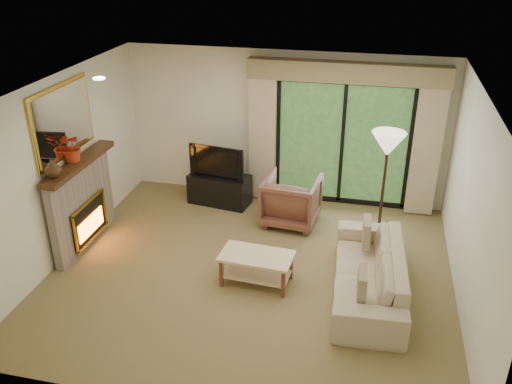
% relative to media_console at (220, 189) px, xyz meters
% --- Properties ---
extents(floor, '(5.50, 5.50, 0.00)m').
position_rel_media_console_xyz_m(floor, '(1.03, -1.95, -0.26)').
color(floor, olive).
rests_on(floor, ground).
extents(ceiling, '(5.50, 5.50, 0.00)m').
position_rel_media_console_xyz_m(ceiling, '(1.03, -1.95, 2.34)').
color(ceiling, silver).
rests_on(ceiling, ground).
extents(wall_back, '(5.00, 0.00, 5.00)m').
position_rel_media_console_xyz_m(wall_back, '(1.03, 0.55, 1.04)').
color(wall_back, '#F1E8CC').
rests_on(wall_back, ground).
extents(wall_front, '(5.00, 0.00, 5.00)m').
position_rel_media_console_xyz_m(wall_front, '(1.03, -4.45, 1.04)').
color(wall_front, '#F1E8CC').
rests_on(wall_front, ground).
extents(wall_left, '(0.00, 5.00, 5.00)m').
position_rel_media_console_xyz_m(wall_left, '(-1.72, -1.95, 1.04)').
color(wall_left, '#F1E8CC').
rests_on(wall_left, ground).
extents(wall_right, '(0.00, 5.00, 5.00)m').
position_rel_media_console_xyz_m(wall_right, '(3.78, -1.95, 1.04)').
color(wall_right, '#F1E8CC').
rests_on(wall_right, ground).
extents(fireplace, '(0.24, 1.70, 1.37)m').
position_rel_media_console_xyz_m(fireplace, '(-1.60, -1.75, 0.42)').
color(fireplace, gray).
rests_on(fireplace, floor).
extents(mirror, '(0.07, 1.45, 1.02)m').
position_rel_media_console_xyz_m(mirror, '(-1.69, -1.75, 1.69)').
color(mirror, gold).
rests_on(mirror, wall_left).
extents(sliding_door, '(2.26, 0.10, 2.16)m').
position_rel_media_console_xyz_m(sliding_door, '(2.03, 0.50, 0.84)').
color(sliding_door, black).
rests_on(sliding_door, floor).
extents(curtain_left, '(0.45, 0.18, 2.35)m').
position_rel_media_console_xyz_m(curtain_left, '(0.68, 0.39, 0.94)').
color(curtain_left, tan).
rests_on(curtain_left, floor).
extents(curtain_right, '(0.45, 0.18, 2.35)m').
position_rel_media_console_xyz_m(curtain_right, '(3.38, 0.39, 0.94)').
color(curtain_right, tan).
rests_on(curtain_right, floor).
extents(cornice, '(3.20, 0.24, 0.32)m').
position_rel_media_console_xyz_m(cornice, '(2.03, 0.41, 2.06)').
color(cornice, '#93815A').
rests_on(cornice, wall_back).
extents(media_console, '(1.10, 0.62, 0.52)m').
position_rel_media_console_xyz_m(media_console, '(0.00, 0.00, 0.00)').
color(media_console, black).
rests_on(media_console, floor).
extents(tv, '(0.99, 0.27, 0.57)m').
position_rel_media_console_xyz_m(tv, '(0.00, 0.00, 0.55)').
color(tv, black).
rests_on(tv, media_console).
extents(armchair, '(0.93, 0.96, 0.80)m').
position_rel_media_console_xyz_m(armchair, '(1.33, -0.42, 0.14)').
color(armchair, brown).
rests_on(armchair, floor).
extents(sofa, '(0.99, 2.28, 0.65)m').
position_rel_media_console_xyz_m(sofa, '(2.63, -2.09, 0.06)').
color(sofa, tan).
rests_on(sofa, floor).
extents(pillow_near, '(0.12, 0.39, 0.39)m').
position_rel_media_console_xyz_m(pillow_near, '(2.56, -2.73, 0.29)').
color(pillow_near, brown).
rests_on(pillow_near, sofa).
extents(pillow_far, '(0.12, 0.39, 0.39)m').
position_rel_media_console_xyz_m(pillow_far, '(2.56, -1.45, 0.29)').
color(pillow_far, brown).
rests_on(pillow_far, sofa).
extents(coffee_table, '(1.00, 0.60, 0.44)m').
position_rel_media_console_xyz_m(coffee_table, '(1.16, -2.19, -0.04)').
color(coffee_table, beige).
rests_on(coffee_table, floor).
extents(floor_lamp, '(0.62, 0.62, 1.81)m').
position_rel_media_console_xyz_m(floor_lamp, '(2.73, -0.82, 0.64)').
color(floor_lamp, beige).
rests_on(floor_lamp, floor).
extents(vase, '(0.29, 0.29, 0.25)m').
position_rel_media_console_xyz_m(vase, '(-1.58, -2.34, 1.23)').
color(vase, '#3D2512').
rests_on(vase, fireplace).
extents(branches, '(0.40, 0.35, 0.43)m').
position_rel_media_console_xyz_m(branches, '(-1.58, -1.79, 1.32)').
color(branches, red).
rests_on(branches, fireplace).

